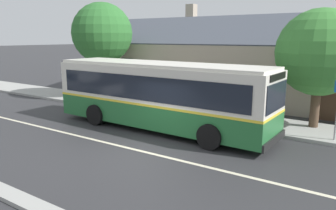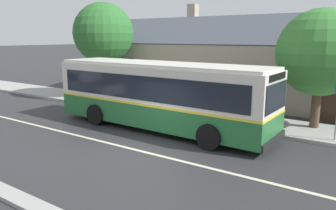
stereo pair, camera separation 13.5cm
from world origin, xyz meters
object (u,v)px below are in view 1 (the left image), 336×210
bench_by_building (95,93)px  bench_down_street (155,101)px  street_tree_primary (318,55)px  street_tree_secondary (102,36)px  transit_bus (159,94)px

bench_by_building → bench_down_street: (4.79, 0.04, 0.01)m
bench_by_building → street_tree_primary: bearing=4.0°
bench_down_street → street_tree_primary: size_ratio=0.35×
street_tree_primary → street_tree_secondary: (-13.40, 0.25, 0.85)m
transit_bus → street_tree_secondary: bearing=151.9°
transit_bus → bench_down_street: size_ratio=5.71×
transit_bus → bench_by_building: bearing=158.2°
transit_bus → street_tree_primary: street_tree_primary is taller
bench_down_street → transit_bus: bearing=-50.5°
bench_by_building → street_tree_secondary: bearing=106.6°
transit_bus → bench_by_building: size_ratio=6.47×
street_tree_primary → street_tree_secondary: bearing=178.9°
bench_down_street → street_tree_secondary: street_tree_secondary is taller
street_tree_primary → street_tree_secondary: 13.43m
bench_by_building → transit_bus: bearing=-21.8°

